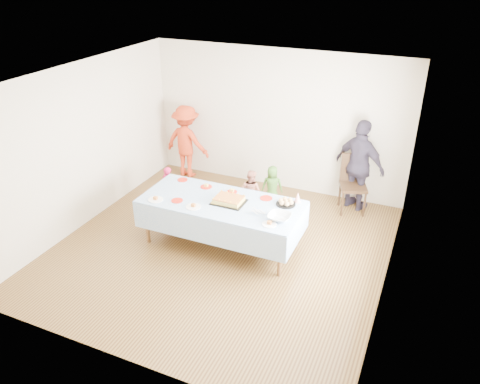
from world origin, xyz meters
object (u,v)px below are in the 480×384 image
(birthday_cake, at_px, (229,200))
(dining_chair, at_px, (353,180))
(adult_left, at_px, (187,142))
(party_table, at_px, (221,204))

(birthday_cake, xyz_separation_m, dining_chair, (1.52, 1.99, -0.24))
(birthday_cake, distance_m, adult_left, 2.81)
(adult_left, bearing_deg, party_table, 134.99)
(birthday_cake, bearing_deg, dining_chair, 52.57)
(birthday_cake, height_order, adult_left, adult_left)
(adult_left, bearing_deg, dining_chair, -176.80)
(party_table, relative_size, dining_chair, 2.40)
(dining_chair, bearing_deg, birthday_cake, -146.98)
(party_table, height_order, dining_chair, dining_chair)
(birthday_cake, bearing_deg, adult_left, 132.70)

